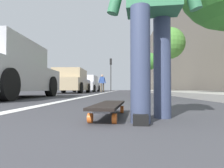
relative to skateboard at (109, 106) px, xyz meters
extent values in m
plane|color=#38383D|center=(9.01, -0.10, -0.09)|extent=(80.00, 80.00, 0.00)
cube|color=silver|center=(19.01, 1.06, -0.09)|extent=(52.00, 0.16, 0.01)
cube|color=#9E9B93|center=(17.01, -3.43, -0.02)|extent=(52.00, 3.20, 0.14)
cube|color=#6E655A|center=(21.01, -6.59, 5.68)|extent=(40.00, 1.20, 11.54)
cylinder|color=orange|center=(0.31, 0.06, -0.06)|extent=(0.07, 0.04, 0.07)
cylinder|color=orange|center=(0.29, -0.11, -0.06)|extent=(0.07, 0.04, 0.07)
cylinder|color=orange|center=(-0.29, 0.11, -0.06)|extent=(0.07, 0.04, 0.07)
cylinder|color=orange|center=(-0.31, -0.06, -0.06)|extent=(0.07, 0.04, 0.07)
cube|color=silver|center=(0.30, -0.02, -0.01)|extent=(0.07, 0.12, 0.02)
cube|color=silver|center=(-0.30, 0.02, -0.01)|extent=(0.07, 0.12, 0.02)
cube|color=black|center=(0.00, 0.00, 0.01)|extent=(0.85, 0.27, 0.02)
cylinder|color=#384260|center=(-0.26, -0.24, 0.32)|extent=(0.14, 0.14, 0.82)
cylinder|color=#384260|center=(-0.02, -0.44, 0.32)|extent=(0.14, 0.14, 0.82)
cube|color=black|center=(-0.26, -0.24, -0.06)|extent=(0.27, 0.12, 0.07)
cube|color=#B7B7BC|center=(3.27, 3.09, 0.44)|extent=(4.23, 2.05, 0.70)
cube|color=#4C606B|center=(4.27, 3.13, 1.09)|extent=(0.10, 1.66, 0.51)
cylinder|color=black|center=(4.60, 2.24, 0.23)|extent=(0.66, 0.25, 0.65)
cylinder|color=black|center=(2.02, 2.14, 0.23)|extent=(0.66, 0.25, 0.65)
cube|color=tan|center=(10.23, 3.11, 0.43)|extent=(4.05, 1.83, 0.70)
cube|color=tan|center=(10.08, 3.11, 1.08)|extent=(2.24, 1.67, 0.60)
cube|color=#4C606B|center=(11.19, 3.12, 1.08)|extent=(0.06, 1.58, 0.51)
cylinder|color=black|center=(11.47, 3.97, 0.22)|extent=(0.63, 0.23, 0.62)
cylinder|color=black|center=(11.49, 2.27, 0.22)|extent=(0.63, 0.23, 0.62)
cylinder|color=black|center=(8.97, 3.95, 0.22)|extent=(0.63, 0.23, 0.62)
cylinder|color=black|center=(8.99, 2.24, 0.22)|extent=(0.63, 0.23, 0.62)
cube|color=silver|center=(15.84, 3.12, 0.42)|extent=(4.15, 1.87, 0.70)
cube|color=silver|center=(15.69, 3.13, 1.07)|extent=(2.30, 1.68, 0.60)
cube|color=#4C606B|center=(16.82, 3.10, 1.07)|extent=(0.08, 1.55, 0.51)
cylinder|color=black|center=(17.14, 3.93, 0.21)|extent=(0.61, 0.24, 0.61)
cylinder|color=black|center=(17.09, 2.25, 0.21)|extent=(0.61, 0.24, 0.61)
cylinder|color=black|center=(14.60, 4.00, 0.21)|extent=(0.61, 0.24, 0.61)
cylinder|color=black|center=(14.55, 2.32, 0.21)|extent=(0.61, 0.24, 0.61)
cylinder|color=#2D2D2D|center=(23.84, 1.46, 1.66)|extent=(0.12, 0.12, 3.51)
cube|color=black|center=(23.84, 1.46, 3.82)|extent=(0.24, 0.28, 0.80)
sphere|color=red|center=(23.97, 1.46, 4.08)|extent=(0.16, 0.16, 0.16)
sphere|color=#392907|center=(23.97, 1.46, 3.82)|extent=(0.16, 0.16, 0.16)
sphere|color=black|center=(23.97, 1.46, 3.56)|extent=(0.16, 0.16, 0.16)
cylinder|color=brown|center=(10.60, -3.03, 1.12)|extent=(0.22, 0.22, 2.44)
sphere|color=#4C8C38|center=(10.60, -3.03, 3.04)|extent=(1.98, 1.98, 1.98)
cylinder|color=brown|center=(19.46, -3.03, 1.22)|extent=(0.24, 0.24, 2.63)
sphere|color=#3D7F33|center=(19.46, -3.03, 3.19)|extent=(1.86, 1.86, 1.86)
cylinder|color=brown|center=(15.08, 1.57, 0.28)|extent=(0.13, 0.13, 0.75)
cylinder|color=brown|center=(14.84, 1.73, 0.28)|extent=(0.13, 0.13, 0.75)
cube|color=black|center=(15.08, 1.57, -0.06)|extent=(0.24, 0.09, 0.06)
cube|color=#2D4C99|center=(14.97, 1.66, 0.93)|extent=(0.22, 0.37, 0.55)
cylinder|color=#2D4C99|center=(14.97, 1.44, 0.93)|extent=(0.08, 0.22, 0.55)
cylinder|color=#2D4C99|center=(14.97, 1.88, 0.93)|extent=(0.08, 0.22, 0.55)
sphere|color=tan|center=(14.97, 1.66, 1.31)|extent=(0.20, 0.20, 0.20)
camera|label=1|loc=(-1.62, -0.12, 0.14)|focal=30.90mm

